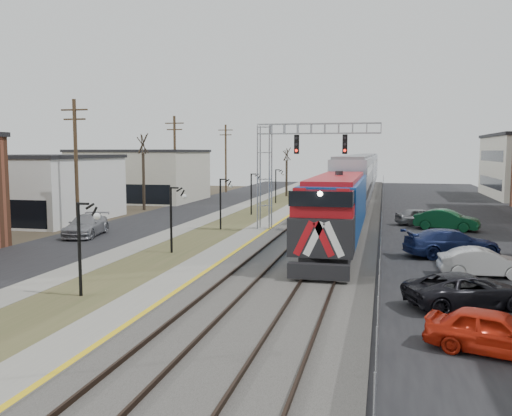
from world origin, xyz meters
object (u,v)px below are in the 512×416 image
(signal_gantry, at_px, (287,158))
(car_lot_a, at_px, (494,333))
(car_lot_b, at_px, (483,263))
(train, at_px, (361,177))

(signal_gantry, height_order, car_lot_a, signal_gantry)
(signal_gantry, bearing_deg, car_lot_b, -45.98)
(train, bearing_deg, car_lot_b, -79.47)
(car_lot_b, bearing_deg, train, 7.03)
(train, distance_m, car_lot_b, 41.52)
(signal_gantry, relative_size, car_lot_b, 2.15)
(train, xyz_separation_m, car_lot_a, (6.11, -51.51, -2.24))
(signal_gantry, xyz_separation_m, car_lot_b, (11.86, -12.27, -4.90))
(car_lot_a, bearing_deg, car_lot_b, 10.65)
(train, distance_m, signal_gantry, 28.94)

